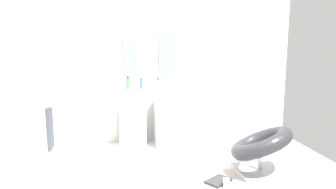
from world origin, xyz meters
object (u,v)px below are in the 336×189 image
(coffee_mug, at_px, (226,183))
(soap_bottle_blue, at_px, (141,84))
(soap_bottle_green, at_px, (128,84))
(lounge_chair, at_px, (261,147))
(magazine_charcoal, at_px, (218,181))
(pedestal_sink_left, at_px, (132,117))
(towel_rack, at_px, (47,130))
(pedestal_sink_right, at_px, (168,115))
(soap_bottle_grey, at_px, (158,83))

(coffee_mug, distance_m, soap_bottle_blue, 1.97)
(soap_bottle_green, relative_size, soap_bottle_blue, 1.18)
(lounge_chair, xyz_separation_m, coffee_mug, (-0.54, -0.30, -0.29))
(magazine_charcoal, bearing_deg, soap_bottle_blue, 84.28)
(lounge_chair, distance_m, soap_bottle_blue, 1.95)
(coffee_mug, xyz_separation_m, soap_bottle_blue, (-0.82, 1.53, 0.94))
(pedestal_sink_left, height_order, soap_bottle_blue, soap_bottle_blue)
(magazine_charcoal, xyz_separation_m, coffee_mug, (0.05, -0.14, 0.04))
(towel_rack, relative_size, magazine_charcoal, 3.21)
(towel_rack, height_order, soap_bottle_green, soap_bottle_green)
(pedestal_sink_right, xyz_separation_m, soap_bottle_grey, (-0.14, 0.06, 0.51))
(pedestal_sink_left, relative_size, soap_bottle_green, 5.22)
(soap_bottle_green, xyz_separation_m, soap_bottle_grey, (0.47, 0.15, -0.02))
(pedestal_sink_right, bearing_deg, soap_bottle_green, -171.30)
(towel_rack, height_order, soap_bottle_blue, soap_bottle_blue)
(soap_bottle_green, bearing_deg, pedestal_sink_left, 58.37)
(pedestal_sink_right, bearing_deg, soap_bottle_blue, -170.41)
(towel_rack, bearing_deg, magazine_charcoal, -10.99)
(magazine_charcoal, xyz_separation_m, soap_bottle_green, (-0.97, 1.37, 0.99))
(towel_rack, xyz_separation_m, soap_bottle_green, (0.97, 0.99, 0.38))
(pedestal_sink_right, bearing_deg, coffee_mug, -75.99)
(coffee_mug, bearing_deg, pedestal_sink_right, 104.01)
(coffee_mug, bearing_deg, soap_bottle_blue, 118.15)
(pedestal_sink_left, height_order, pedestal_sink_right, same)
(soap_bottle_green, relative_size, soap_bottle_grey, 1.32)
(pedestal_sink_left, bearing_deg, soap_bottle_green, -121.63)
(pedestal_sink_right, height_order, coffee_mug, pedestal_sink_right)
(pedestal_sink_left, xyz_separation_m, pedestal_sink_right, (0.56, 0.00, 0.00))
(lounge_chair, height_order, soap_bottle_blue, soap_bottle_blue)
(soap_bottle_green, xyz_separation_m, soap_bottle_blue, (0.20, 0.02, -0.01))
(pedestal_sink_right, bearing_deg, magazine_charcoal, -76.45)
(magazine_charcoal, bearing_deg, soap_bottle_grey, 73.36)
(soap_bottle_grey, bearing_deg, soap_bottle_blue, -155.23)
(pedestal_sink_left, distance_m, soap_bottle_grey, 0.66)
(towel_rack, distance_m, coffee_mug, 2.13)
(pedestal_sink_right, xyz_separation_m, towel_rack, (-1.59, -1.08, 0.15))
(towel_rack, distance_m, magazine_charcoal, 2.07)
(soap_bottle_blue, bearing_deg, towel_rack, -139.13)
(pedestal_sink_right, height_order, towel_rack, pedestal_sink_right)
(magazine_charcoal, distance_m, coffee_mug, 0.15)
(towel_rack, xyz_separation_m, soap_bottle_grey, (1.45, 1.14, 0.36))
(coffee_mug, bearing_deg, soap_bottle_green, 124.04)
(lounge_chair, bearing_deg, pedestal_sink_left, 139.05)
(pedestal_sink_left, distance_m, towel_rack, 1.50)
(pedestal_sink_left, height_order, soap_bottle_grey, soap_bottle_grey)
(lounge_chair, xyz_separation_m, soap_bottle_grey, (-1.08, 1.36, 0.64))
(pedestal_sink_left, relative_size, lounge_chair, 0.94)
(towel_rack, xyz_separation_m, magazine_charcoal, (1.94, -0.38, -0.60))
(pedestal_sink_left, distance_m, lounge_chair, 1.99)
(coffee_mug, height_order, soap_bottle_grey, soap_bottle_grey)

